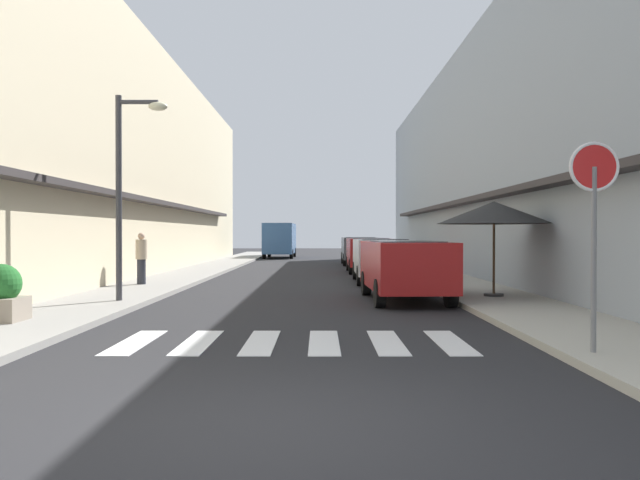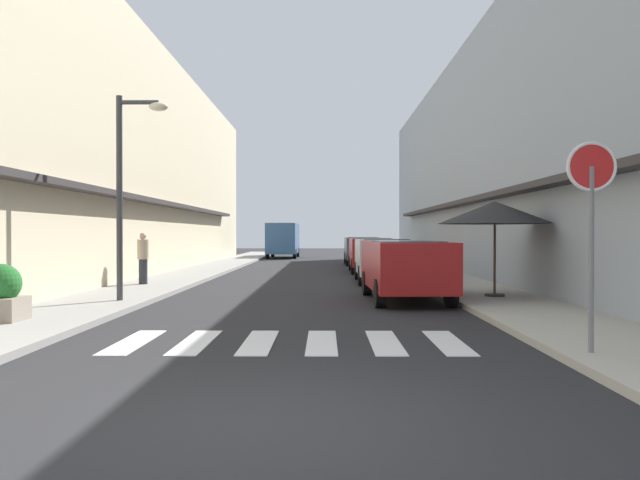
# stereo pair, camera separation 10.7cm
# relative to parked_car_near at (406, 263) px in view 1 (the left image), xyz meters

# --- Properties ---
(ground_plane) EXTENTS (98.21, 98.21, 0.00)m
(ground_plane) POSITION_rel_parked_car_near_xyz_m (-2.49, 7.72, -0.92)
(ground_plane) COLOR #232326
(sidewalk_left) EXTENTS (2.31, 62.50, 0.12)m
(sidewalk_left) POSITION_rel_parked_car_near_xyz_m (-7.18, 7.72, -0.86)
(sidewalk_left) COLOR gray
(sidewalk_left) RESTS_ON ground_plane
(sidewalk_right) EXTENTS (2.31, 62.50, 0.12)m
(sidewalk_right) POSITION_rel_parked_car_near_xyz_m (2.21, 7.72, -0.86)
(sidewalk_right) COLOR #ADA899
(sidewalk_right) RESTS_ON ground_plane
(building_row_left) EXTENTS (5.50, 42.18, 9.07)m
(building_row_left) POSITION_rel_parked_car_near_xyz_m (-10.83, 8.96, 3.61)
(building_row_left) COLOR beige
(building_row_left) RESTS_ON ground_plane
(building_row_right) EXTENTS (5.50, 42.18, 8.97)m
(building_row_right) POSITION_rel_parked_car_near_xyz_m (5.86, 8.96, 3.56)
(building_row_right) COLOR #939EA8
(building_row_right) RESTS_ON ground_plane
(crosswalk) EXTENTS (5.20, 2.20, 0.01)m
(crosswalk) POSITION_rel_parked_car_near_xyz_m (-2.49, -5.94, -0.92)
(crosswalk) COLOR silver
(crosswalk) RESTS_ON ground_plane
(parked_car_near) EXTENTS (1.93, 4.43, 1.47)m
(parked_car_near) POSITION_rel_parked_car_near_xyz_m (0.00, 0.00, 0.00)
(parked_car_near) COLOR maroon
(parked_car_near) RESTS_ON ground_plane
(parked_car_mid) EXTENTS (1.84, 4.31, 1.47)m
(parked_car_mid) POSITION_rel_parked_car_near_xyz_m (0.00, 5.86, -0.00)
(parked_car_mid) COLOR silver
(parked_car_mid) RESTS_ON ground_plane
(parked_car_far) EXTENTS (1.83, 4.21, 1.47)m
(parked_car_far) POSITION_rel_parked_car_near_xyz_m (0.00, 11.42, -0.00)
(parked_car_far) COLOR maroon
(parked_car_far) RESTS_ON ground_plane
(parked_car_distant) EXTENTS (1.82, 4.08, 1.47)m
(parked_car_distant) POSITION_rel_parked_car_near_xyz_m (0.00, 18.10, -0.00)
(parked_car_distant) COLOR #4C5156
(parked_car_distant) RESTS_ON ground_plane
(delivery_van) EXTENTS (2.06, 5.42, 2.37)m
(delivery_van) POSITION_rel_parked_car_near_xyz_m (-4.83, 28.01, 0.48)
(delivery_van) COLOR #33598C
(delivery_van) RESTS_ON ground_plane
(round_street_sign) EXTENTS (0.65, 0.07, 2.71)m
(round_street_sign) POSITION_rel_parked_car_near_xyz_m (1.44, -7.35, 1.27)
(round_street_sign) COLOR slate
(round_street_sign) RESTS_ON sidewalk_right
(street_lamp) EXTENTS (1.19, 0.28, 4.68)m
(street_lamp) POSITION_rel_parked_car_near_xyz_m (-6.46, -0.99, 2.11)
(street_lamp) COLOR #38383D
(street_lamp) RESTS_ON sidewalk_left
(cafe_umbrella) EXTENTS (2.78, 2.78, 2.32)m
(cafe_umbrella) POSITION_rel_parked_car_near_xyz_m (2.18, 0.02, 1.23)
(cafe_umbrella) COLOR #262626
(cafe_umbrella) RESTS_ON sidewalk_right
(planter_corner) EXTENTS (0.75, 0.75, 1.00)m
(planter_corner) POSITION_rel_parked_car_near_xyz_m (-7.64, -4.44, -0.33)
(planter_corner) COLOR gray
(planter_corner) RESTS_ON sidewalk_left
(pedestrian_walking_near) EXTENTS (0.34, 0.34, 1.56)m
(pedestrian_walking_near) POSITION_rel_parked_car_near_xyz_m (-7.48, 3.69, 0.01)
(pedestrian_walking_near) COLOR #282B33
(pedestrian_walking_near) RESTS_ON sidewalk_left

